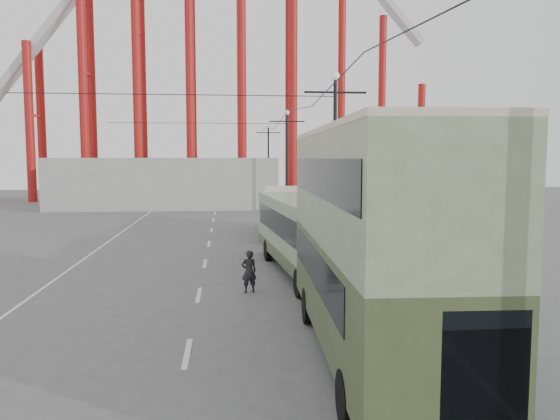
{
  "coord_description": "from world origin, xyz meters",
  "views": [
    {
      "loc": [
        0.03,
        -9.69,
        4.97
      ],
      "look_at": [
        2.07,
        10.94,
        3.0
      ],
      "focal_mm": 35.0,
      "sensor_mm": 36.0,
      "label": 1
    }
  ],
  "objects": [
    {
      "name": "road_markings",
      "position": [
        -0.86,
        19.7,
        0.01
      ],
      "size": [
        12.52,
        120.0,
        0.01
      ],
      "color": "silver",
      "rests_on": "ground"
    },
    {
      "name": "lamp_post_mid",
      "position": [
        5.6,
        18.0,
        4.68
      ],
      "size": [
        3.2,
        0.44,
        9.32
      ],
      "color": "black",
      "rests_on": "ground"
    },
    {
      "name": "lamp_post_far",
      "position": [
        5.6,
        40.0,
        4.68
      ],
      "size": [
        3.2,
        0.44,
        9.32
      ],
      "color": "black",
      "rests_on": "ground"
    },
    {
      "name": "lamp_post_distant",
      "position": [
        5.6,
        62.0,
        4.68
      ],
      "size": [
        3.2,
        0.44,
        9.32
      ],
      "color": "black",
      "rests_on": "ground"
    },
    {
      "name": "roller_coaster",
      "position": [
        -2.49,
        56.89,
        22.92
      ],
      "size": [
        52.95,
        5.0,
        55.48
      ],
      "color": "maroon",
      "rests_on": "ground"
    },
    {
      "name": "fairground_shed",
      "position": [
        -6.0,
        47.0,
        2.5
      ],
      "size": [
        22.0,
        10.0,
        5.0
      ],
      "primitive_type": "cube",
      "color": "gray",
      "rests_on": "ground"
    },
    {
      "name": "double_decker_bus",
      "position": [
        3.56,
        3.24,
        3.19
      ],
      "size": [
        3.05,
        10.71,
        5.7
      ],
      "rotation": [
        0.0,
        0.0,
        -0.04
      ],
      "color": "#344022",
      "rests_on": "ground"
    },
    {
      "name": "single_decker_green",
      "position": [
        3.48,
        13.18,
        1.81
      ],
      "size": [
        3.53,
        11.53,
        3.21
      ],
      "rotation": [
        0.0,
        0.0,
        0.08
      ],
      "color": "#697F5C",
      "rests_on": "ground"
    },
    {
      "name": "single_decker_cream",
      "position": [
        3.7,
        25.25,
        1.67
      ],
      "size": [
        3.22,
        9.68,
        2.96
      ],
      "rotation": [
        0.0,
        0.0,
        -0.09
      ],
      "color": "beige",
      "rests_on": "ground"
    },
    {
      "name": "pedestrian",
      "position": [
        0.84,
        10.21,
        0.79
      ],
      "size": [
        0.65,
        0.5,
        1.59
      ],
      "primitive_type": "imported",
      "rotation": [
        0.0,
        0.0,
        3.37
      ],
      "color": "black",
      "rests_on": "ground"
    }
  ]
}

